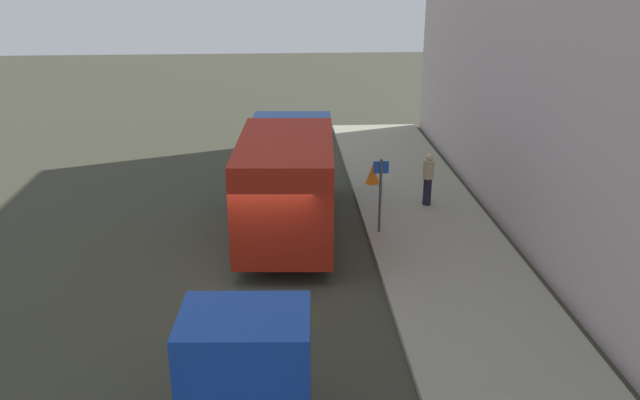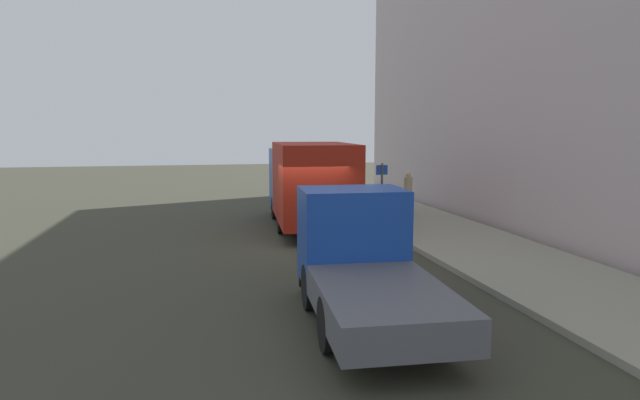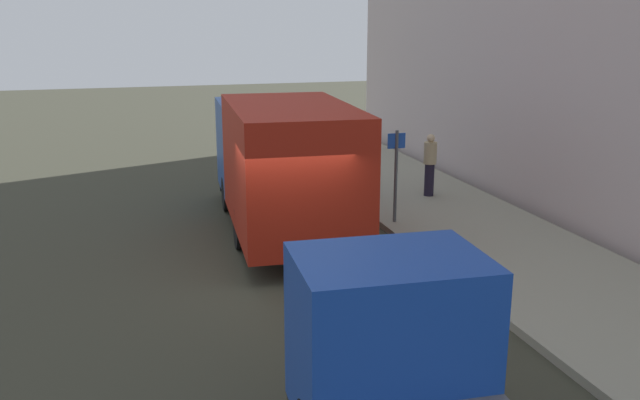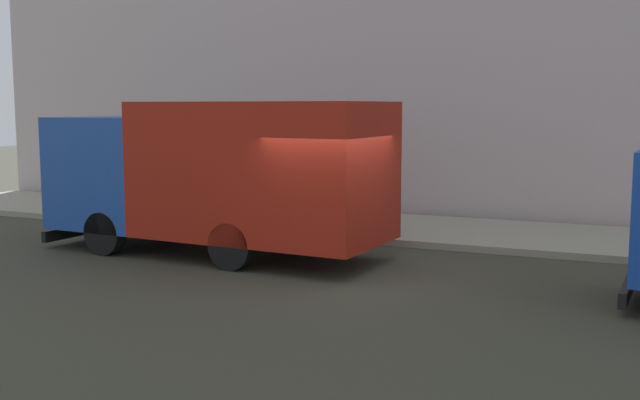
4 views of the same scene
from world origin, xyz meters
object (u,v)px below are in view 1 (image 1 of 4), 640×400
Objects in this scene: large_utility_truck at (288,177)px; street_sign_post at (380,189)px; traffic_cone_orange at (373,173)px; pedestrian_walking at (428,178)px.

large_utility_truck reaches higher than street_sign_post.
pedestrian_walking is at bearing -56.26° from traffic_cone_orange.
large_utility_truck is at bearing -63.05° from pedestrian_walking.
pedestrian_walking is (4.51, 1.54, -0.65)m from large_utility_truck.
large_utility_truck is 4.33× the size of pedestrian_walking.
street_sign_post reaches higher than pedestrian_walking.
traffic_cone_orange is (3.04, 3.74, -1.21)m from large_utility_truck.
traffic_cone_orange is at bearing 84.61° from street_sign_post.
pedestrian_walking is 2.70m from traffic_cone_orange.
street_sign_post is (-1.87, -2.07, 0.42)m from pedestrian_walking.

